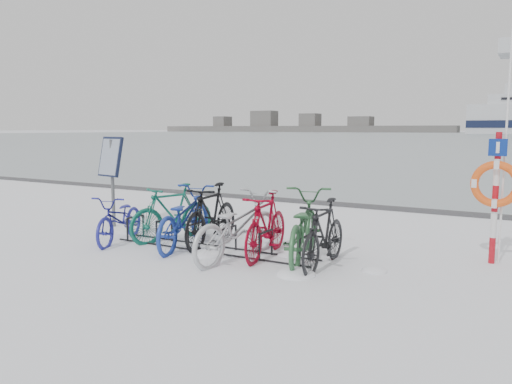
{
  "coord_description": "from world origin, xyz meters",
  "views": [
    {
      "loc": [
        4.92,
        -7.15,
        2.14
      ],
      "look_at": [
        0.56,
        0.6,
        1.01
      ],
      "focal_mm": 35.0,
      "sensor_mm": 36.0,
      "label": 1
    }
  ],
  "objects": [
    {
      "name": "quay_edge",
      "position": [
        0.0,
        5.9,
        0.05
      ],
      "size": [
        400.0,
        0.25,
        0.1
      ],
      "primitive_type": "cube",
      "color": "#3F3F42",
      "rests_on": "ground"
    },
    {
      "name": "bike_5",
      "position": [
        1.03,
        0.11,
        0.56
      ],
      "size": [
        0.77,
        1.93,
        1.13
      ],
      "primitive_type": "imported",
      "rotation": [
        0.0,
        0.0,
        0.13
      ],
      "color": "maroon",
      "rests_on": "ground"
    },
    {
      "name": "bike_7",
      "position": [
        2.12,
        -0.02,
        0.54
      ],
      "size": [
        0.57,
        1.82,
        1.09
      ],
      "primitive_type": "imported",
      "rotation": [
        0.0,
        0.0,
        0.04
      ],
      "color": "black",
      "rests_on": "ground"
    },
    {
      "name": "bike_0",
      "position": [
        -1.92,
        -0.27,
        0.47
      ],
      "size": [
        1.17,
        1.9,
        0.94
      ],
      "primitive_type": "imported",
      "rotation": [
        0.0,
        0.0,
        0.33
      ],
      "color": "navy",
      "rests_on": "ground"
    },
    {
      "name": "bike_rack",
      "position": [
        0.0,
        0.0,
        0.18
      ],
      "size": [
        4.0,
        0.48,
        0.46
      ],
      "color": "black",
      "rests_on": "ground"
    },
    {
      "name": "ground",
      "position": [
        0.0,
        0.0,
        0.0
      ],
      "size": [
        900.0,
        900.0,
        0.0
      ],
      "primitive_type": "plane",
      "color": "white",
      "rests_on": "ground"
    },
    {
      "name": "bike_1",
      "position": [
        -1.13,
        0.32,
        0.56
      ],
      "size": [
        1.08,
        1.93,
        1.12
      ],
      "primitive_type": "imported",
      "rotation": [
        0.0,
        0.0,
        -0.31
      ],
      "color": "#13614D",
      "rests_on": "ground"
    },
    {
      "name": "lifebuoy_station",
      "position": [
        4.4,
        1.42,
        1.28
      ],
      "size": [
        0.73,
        0.22,
        3.8
      ],
      "color": "#AE0D19",
      "rests_on": "ground"
    },
    {
      "name": "snow_drifts",
      "position": [
        0.84,
        -0.0,
        0.0
      ],
      "size": [
        5.63,
        1.92,
        0.2
      ],
      "color": "white",
      "rests_on": "ground"
    },
    {
      "name": "shoreline",
      "position": [
        -122.02,
        260.0,
        2.79
      ],
      "size": [
        180.0,
        12.0,
        9.5
      ],
      "color": "#4D4D4D",
      "rests_on": "ground"
    },
    {
      "name": "bike_2",
      "position": [
        -0.61,
        -0.01,
        0.56
      ],
      "size": [
        1.21,
        2.25,
        1.12
      ],
      "primitive_type": "imported",
      "rotation": [
        0.0,
        0.0,
        3.37
      ],
      "color": "#1C3698",
      "rests_on": "ground"
    },
    {
      "name": "bike_6",
      "position": [
        1.65,
        0.21,
        0.59
      ],
      "size": [
        1.32,
        2.36,
        1.17
      ],
      "primitive_type": "imported",
      "rotation": [
        0.0,
        0.0,
        3.4
      ],
      "color": "#2E6038",
      "rests_on": "ground"
    },
    {
      "name": "bike_4",
      "position": [
        0.7,
        -0.28,
        0.57
      ],
      "size": [
        1.0,
        2.26,
        1.15
      ],
      "primitive_type": "imported",
      "rotation": [
        0.0,
        0.0,
        3.03
      ],
      "color": "#B1B5BA",
      "rests_on": "ground"
    },
    {
      "name": "info_board",
      "position": [
        -3.1,
        0.69,
        1.41
      ],
      "size": [
        0.69,
        0.35,
        1.96
      ],
      "rotation": [
        0.0,
        0.0,
        -0.17
      ],
      "color": "#595B5E",
      "rests_on": "ground"
    },
    {
      "name": "bike_3",
      "position": [
        -0.26,
        0.37,
        0.58
      ],
      "size": [
        0.76,
        1.99,
        1.17
      ],
      "primitive_type": "imported",
      "rotation": [
        0.0,
        0.0,
        0.11
      ],
      "color": "black",
      "rests_on": "ground"
    }
  ]
}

